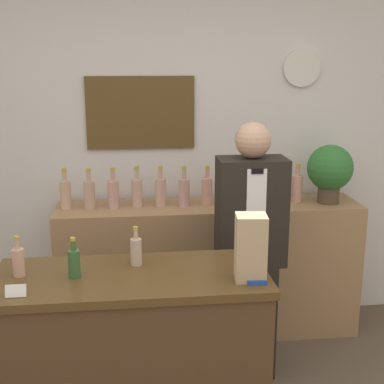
{
  "coord_description": "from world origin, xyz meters",
  "views": [
    {
      "loc": [
        -0.3,
        -1.88,
        1.99
      ],
      "look_at": [
        0.04,
        1.13,
        1.22
      ],
      "focal_mm": 50.0,
      "sensor_mm": 36.0,
      "label": 1
    }
  ],
  "objects": [
    {
      "name": "shelf_bottle_3",
      "position": [
        -0.27,
        1.73,
        1.08
      ],
      "size": [
        0.08,
        0.08,
        0.28
      ],
      "color": "tan",
      "rests_on": "back_shelf"
    },
    {
      "name": "price_card_left",
      "position": [
        -0.82,
        0.34,
        1.0
      ],
      "size": [
        0.09,
        0.02,
        0.06
      ],
      "color": "white",
      "rests_on": "display_counter"
    },
    {
      "name": "back_wall",
      "position": [
        -0.0,
        2.0,
        1.35
      ],
      "size": [
        5.2,
        0.09,
        2.7
      ],
      "color": "silver",
      "rests_on": "ground_plane"
    },
    {
      "name": "counter_bottle_2",
      "position": [
        -0.29,
        0.66,
        1.05
      ],
      "size": [
        0.06,
        0.06,
        0.2
      ],
      "color": "tan",
      "rests_on": "display_counter"
    },
    {
      "name": "counter_bottle_0",
      "position": [
        -0.85,
        0.58,
        1.05
      ],
      "size": [
        0.06,
        0.06,
        0.2
      ],
      "color": "tan",
      "rests_on": "display_counter"
    },
    {
      "name": "shelf_bottle_9",
      "position": [
        0.7,
        1.7,
        1.08
      ],
      "size": [
        0.08,
        0.08,
        0.28
      ],
      "color": "tan",
      "rests_on": "back_shelf"
    },
    {
      "name": "tape_dispenser",
      "position": [
        0.26,
        0.37,
        0.99
      ],
      "size": [
        0.09,
        0.06,
        0.07
      ],
      "color": "#1E4799",
      "rests_on": "display_counter"
    },
    {
      "name": "counter_bottle_1",
      "position": [
        -0.59,
        0.53,
        1.05
      ],
      "size": [
        0.06,
        0.06,
        0.2
      ],
      "color": "#325A2C",
      "rests_on": "display_counter"
    },
    {
      "name": "shelf_bottle_6",
      "position": [
        0.22,
        1.71,
        1.08
      ],
      "size": [
        0.08,
        0.08,
        0.28
      ],
      "color": "tan",
      "rests_on": "back_shelf"
    },
    {
      "name": "shelf_bottle_1",
      "position": [
        -0.6,
        1.71,
        1.08
      ],
      "size": [
        0.08,
        0.08,
        0.28
      ],
      "color": "tan",
      "rests_on": "back_shelf"
    },
    {
      "name": "shelf_bottle_7",
      "position": [
        0.38,
        1.73,
        1.08
      ],
      "size": [
        0.08,
        0.08,
        0.28
      ],
      "color": "tan",
      "rests_on": "back_shelf"
    },
    {
      "name": "shelf_bottle_4",
      "position": [
        -0.11,
        1.73,
        1.08
      ],
      "size": [
        0.08,
        0.08,
        0.28
      ],
      "color": "tan",
      "rests_on": "back_shelf"
    },
    {
      "name": "potted_plant",
      "position": [
        1.09,
        1.68,
        1.22
      ],
      "size": [
        0.32,
        0.32,
        0.42
      ],
      "color": "#4C3D2D",
      "rests_on": "back_shelf"
    },
    {
      "name": "shelf_bottle_0",
      "position": [
        -0.76,
        1.73,
        1.08
      ],
      "size": [
        0.08,
        0.08,
        0.28
      ],
      "color": "tan",
      "rests_on": "back_shelf"
    },
    {
      "name": "back_shelf",
      "position": [
        0.23,
        1.71,
        0.49
      ],
      "size": [
        2.15,
        0.45,
        0.98
      ],
      "color": "#9E754C",
      "rests_on": "ground_plane"
    },
    {
      "name": "shopkeeper",
      "position": [
        0.41,
        1.16,
        0.81
      ],
      "size": [
        0.41,
        0.26,
        1.62
      ],
      "color": "black",
      "rests_on": "ground_plane"
    },
    {
      "name": "display_counter",
      "position": [
        -0.32,
        0.54,
        0.49
      ],
      "size": [
        1.32,
        0.56,
        0.97
      ],
      "color": "#4C331E",
      "rests_on": "ground_plane"
    },
    {
      "name": "shelf_bottle_5",
      "position": [
        0.05,
        1.7,
        1.08
      ],
      "size": [
        0.08,
        0.08,
        0.28
      ],
      "color": "tan",
      "rests_on": "back_shelf"
    },
    {
      "name": "shelf_bottle_8",
      "position": [
        0.54,
        1.72,
        1.08
      ],
      "size": [
        0.08,
        0.08,
        0.28
      ],
      "color": "tan",
      "rests_on": "back_shelf"
    },
    {
      "name": "paper_bag",
      "position": [
        0.24,
        0.42,
        1.13
      ],
      "size": [
        0.15,
        0.14,
        0.31
      ],
      "color": "tan",
      "rests_on": "display_counter"
    },
    {
      "name": "shelf_bottle_2",
      "position": [
        -0.43,
        1.7,
        1.08
      ],
      "size": [
        0.08,
        0.08,
        0.28
      ],
      "color": "tan",
      "rests_on": "back_shelf"
    },
    {
      "name": "shelf_bottle_10",
      "position": [
        0.87,
        1.72,
        1.08
      ],
      "size": [
        0.08,
        0.08,
        0.28
      ],
      "color": "tan",
      "rests_on": "back_shelf"
    }
  ]
}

